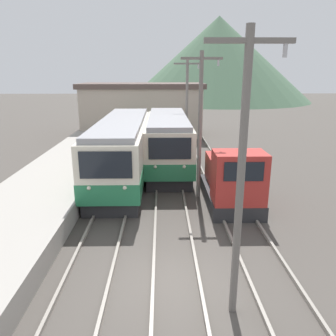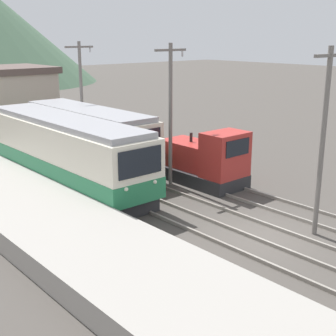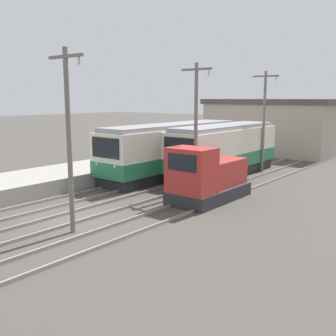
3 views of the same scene
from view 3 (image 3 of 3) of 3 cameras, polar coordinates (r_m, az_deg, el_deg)
ground_plane at (r=18.82m, az=-13.70°, el=-6.94°), size 200.00×200.00×0.00m
platform_left at (r=23.85m, az=-22.96°, el=-2.76°), size 4.50×54.00×0.89m
track_left at (r=20.86m, az=-18.09°, el=-5.27°), size 1.54×60.00×0.14m
track_center at (r=18.65m, az=-13.34°, el=-6.86°), size 1.54×60.00×0.14m
track_right at (r=16.47m, az=-6.83°, el=-8.93°), size 1.54×60.00×0.14m
commuter_train_left at (r=27.81m, az=0.76°, el=2.42°), size 2.84×12.86×3.66m
commuter_train_center at (r=28.13m, az=8.16°, el=2.34°), size 2.84×10.76×3.58m
shunting_locomotive at (r=20.95m, az=5.65°, el=-1.55°), size 2.40×5.03×3.00m
catenary_mast_near at (r=15.95m, az=-14.19°, el=4.65°), size 2.00×0.20×7.34m
catenary_mast_mid at (r=22.30m, az=4.08°, el=6.40°), size 2.00×0.20×7.34m
catenary_mast_far at (r=29.87m, az=13.76°, el=7.07°), size 2.00×0.20×7.34m
station_building at (r=40.49m, az=14.64°, el=5.91°), size 12.60×6.30×5.33m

